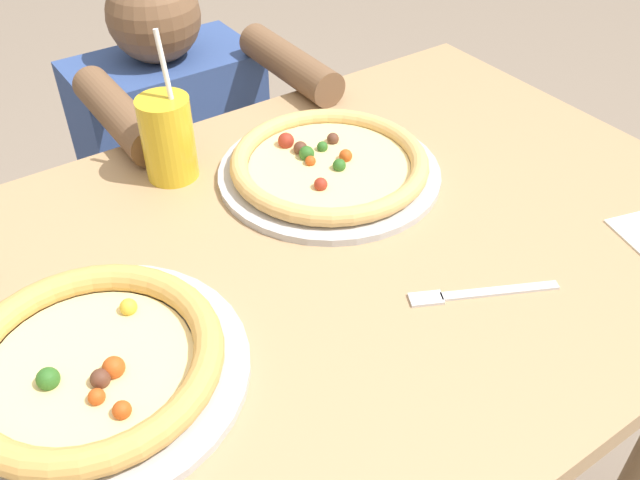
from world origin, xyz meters
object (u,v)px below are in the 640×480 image
(drink_cup_colored, at_px, (168,138))
(fork, at_px, (476,293))
(pizza_far, at_px, (329,166))
(pizza_near, at_px, (91,364))
(diner_seated, at_px, (182,189))

(drink_cup_colored, distance_m, fork, 0.53)
(pizza_far, bearing_deg, drink_cup_colored, 144.88)
(drink_cup_colored, bearing_deg, pizza_far, -35.12)
(pizza_near, relative_size, fork, 1.91)
(pizza_near, bearing_deg, fork, -18.31)
(pizza_near, bearing_deg, drink_cup_colored, 52.25)
(fork, bearing_deg, pizza_far, 90.13)
(pizza_far, relative_size, diner_seated, 0.38)
(fork, bearing_deg, diner_seated, 93.03)
(drink_cup_colored, bearing_deg, diner_seated, 68.11)
(fork, height_order, diner_seated, diner_seated)
(drink_cup_colored, bearing_deg, fork, -66.67)
(pizza_near, xyz_separation_m, diner_seated, (0.42, 0.73, -0.35))
(diner_seated, bearing_deg, drink_cup_colored, -111.89)
(drink_cup_colored, distance_m, diner_seated, 0.59)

